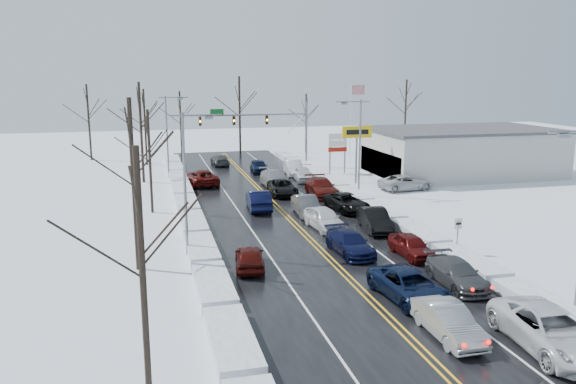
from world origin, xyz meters
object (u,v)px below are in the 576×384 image
object	(u,v)px
traffic_signal_mast	(266,123)
oncoming_car_0	(259,210)
tires_plus_sign	(357,136)
flagpole	(352,116)
dealership_building	(461,151)

from	to	relation	value
traffic_signal_mast	oncoming_car_0	bearing A→B (deg)	-103.81
traffic_signal_mast	tires_plus_sign	distance (m)	13.92
traffic_signal_mast	flagpole	distance (m)	11.90
tires_plus_sign	flagpole	size ratio (longest dim) A/B	0.60
tires_plus_sign	oncoming_car_0	world-z (taller)	tires_plus_sign
tires_plus_sign	oncoming_car_0	xyz separation A→B (m)	(-12.25, -9.14, -4.99)
tires_plus_sign	oncoming_car_0	bearing A→B (deg)	-143.27
tires_plus_sign	flagpole	bearing A→B (deg)	71.56
traffic_signal_mast	dealership_building	distance (m)	23.01
dealership_building	oncoming_car_0	bearing A→B (deg)	-156.57
oncoming_car_0	flagpole	bearing A→B (deg)	-121.98
oncoming_car_0	traffic_signal_mast	bearing A→B (deg)	-99.62
traffic_signal_mast	tires_plus_sign	xyz separation A→B (m)	(7.05, -12.00, -0.49)
tires_plus_sign	flagpole	world-z (taller)	flagpole
traffic_signal_mast	dealership_building	bearing A→B (deg)	-25.95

